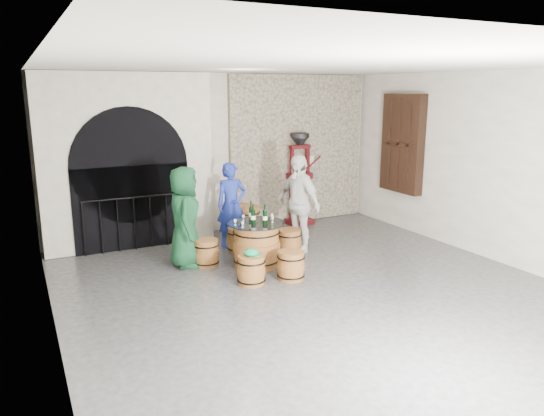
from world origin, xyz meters
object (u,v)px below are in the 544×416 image
person_blue (231,205)px  wine_bottle_right (251,213)px  barrel_table (256,244)px  barrel_stool_right (289,242)px  barrel_stool_near_left (251,270)px  wine_bottle_center (265,216)px  corking_press (300,172)px  person_green (185,217)px  barrel_stool_near_right (291,265)px  barrel_stool_far (239,240)px  person_white (298,204)px  side_barrel (247,223)px  barrel_stool_left (206,253)px  wine_bottle_left (253,216)px

person_blue → wine_bottle_right: person_blue is taller
barrel_table → barrel_stool_right: bearing=20.7°
barrel_stool_near_left → wine_bottle_center: bearing=48.6°
barrel_stool_right → person_blue: 1.31m
corking_press → person_green: bearing=-159.6°
barrel_table → barrel_stool_near_left: barrel_table is taller
barrel_stool_near_right → wine_bottle_right: 1.21m
barrel_table → barrel_stool_far: size_ratio=2.13×
barrel_stool_far → corking_press: size_ratio=0.23×
barrel_stool_right → barrel_stool_near_left: bearing=-139.9°
barrel_table → person_white: 1.20m
barrel_table → barrel_stool_right: barrel_table is taller
barrel_stool_right → wine_bottle_center: wine_bottle_center is taller
wine_bottle_right → corking_press: 2.79m
barrel_stool_near_right → side_barrel: size_ratio=0.66×
wine_bottle_center → wine_bottle_right: size_ratio=1.00×
barrel_table → barrel_stool_left: size_ratio=2.13×
barrel_stool_left → wine_bottle_right: (0.74, -0.20, 0.65)m
barrel_stool_near_right → barrel_table: bearing=104.3°
barrel_stool_near_left → barrel_stool_left: bearing=106.5°
wine_bottle_left → side_barrel: size_ratio=0.48×
barrel_table → barrel_stool_right: (0.79, 0.30, -0.14)m
barrel_stool_far → person_green: 1.30m
wine_bottle_left → barrel_stool_near_right: bearing=-71.1°
barrel_stool_near_right → wine_bottle_left: wine_bottle_left is taller
barrel_stool_right → barrel_stool_near_left: (-1.22, -1.02, 0.00)m
wine_bottle_left → corking_press: (2.07, 2.10, 0.28)m
barrel_stool_near_right → person_blue: 2.12m
barrel_stool_far → barrel_stool_near_right: same height
barrel_stool_near_right → barrel_stool_near_left: bearing=171.9°
barrel_stool_left → side_barrel: (1.23, 1.08, 0.11)m
person_blue → barrel_stool_right: bearing=-47.9°
barrel_stool_left → person_blue: person_blue is taller
barrel_table → barrel_stool_near_right: 0.86m
barrel_stool_right → side_barrel: (-0.31, 1.16, 0.11)m
person_white → corking_press: (1.00, 1.70, 0.26)m
person_green → person_white: person_white is taller
barrel_stool_far → person_blue: bearing=87.1°
wine_bottle_center → corking_press: size_ratio=0.16×
barrel_stool_near_right → corking_press: bearing=58.2°
wine_bottle_center → corking_press: 2.94m
wine_bottle_left → corking_press: size_ratio=0.16×
barrel_stool_left → person_green: person_green is taller
barrel_stool_left → wine_bottle_center: bearing=-31.1°
person_white → side_barrel: (-0.53, 1.07, -0.55)m
person_blue → barrel_stool_left: bearing=-129.9°
person_blue → corking_press: corking_press is taller
wine_bottle_left → wine_bottle_center: same height
barrel_table → barrel_stool_near_left: size_ratio=2.13×
barrel_stool_far → barrel_stool_right: bearing=-36.1°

